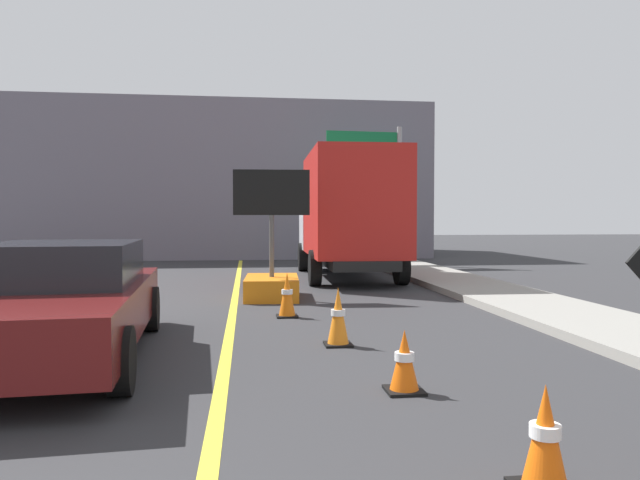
# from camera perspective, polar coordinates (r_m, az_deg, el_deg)

# --- Properties ---
(lane_center_stripe) EXTENTS (0.14, 36.00, 0.01)m
(lane_center_stripe) POSITION_cam_1_polar(r_m,az_deg,el_deg) (6.07, -9.51, -13.89)
(lane_center_stripe) COLOR yellow
(lane_center_stripe) RESTS_ON ground
(arrow_board_trailer) EXTENTS (1.60, 1.86, 2.70)m
(arrow_board_trailer) POSITION_cam_1_polar(r_m,az_deg,el_deg) (12.50, -4.68, -3.42)
(arrow_board_trailer) COLOR orange
(arrow_board_trailer) RESTS_ON ground
(box_truck) EXTENTS (2.60, 6.71, 3.42)m
(box_truck) POSITION_cam_1_polar(r_m,az_deg,el_deg) (16.56, 2.73, 2.64)
(box_truck) COLOR black
(box_truck) RESTS_ON ground
(pickup_car) EXTENTS (2.35, 5.11, 1.38)m
(pickup_car) POSITION_cam_1_polar(r_m,az_deg,el_deg) (7.73, -23.87, -5.34)
(pickup_car) COLOR #591414
(pickup_car) RESTS_ON ground
(highway_guide_sign) EXTENTS (2.79, 0.29, 5.00)m
(highway_guide_sign) POSITION_cam_1_polar(r_m,az_deg,el_deg) (21.53, 5.66, 6.70)
(highway_guide_sign) COLOR gray
(highway_guide_sign) RESTS_ON ground
(far_building_block) EXTENTS (19.94, 8.81, 6.58)m
(far_building_block) POSITION_cam_1_polar(r_m,az_deg,el_deg) (28.66, -11.38, 5.24)
(far_building_block) COLOR slate
(far_building_block) RESTS_ON ground
(traffic_cone_near_sign) EXTENTS (0.36, 0.36, 0.67)m
(traffic_cone_near_sign) POSITION_cam_1_polar(r_m,az_deg,el_deg) (4.03, 20.88, -17.52)
(traffic_cone_near_sign) COLOR black
(traffic_cone_near_sign) RESTS_ON ground
(traffic_cone_mid_lane) EXTENTS (0.36, 0.36, 0.60)m
(traffic_cone_mid_lane) POSITION_cam_1_polar(r_m,az_deg,el_deg) (5.86, 8.13, -11.52)
(traffic_cone_mid_lane) COLOR black
(traffic_cone_mid_lane) RESTS_ON ground
(traffic_cone_far_lane) EXTENTS (0.36, 0.36, 0.77)m
(traffic_cone_far_lane) POSITION_cam_1_polar(r_m,az_deg,el_deg) (7.85, 1.76, -7.42)
(traffic_cone_far_lane) COLOR black
(traffic_cone_far_lane) RESTS_ON ground
(traffic_cone_curbside) EXTENTS (0.36, 0.36, 0.76)m
(traffic_cone_curbside) POSITION_cam_1_polar(r_m,az_deg,el_deg) (10.09, -3.19, -5.33)
(traffic_cone_curbside) COLOR black
(traffic_cone_curbside) RESTS_ON ground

